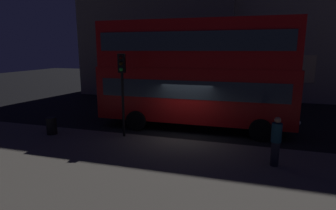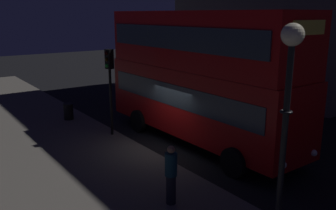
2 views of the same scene
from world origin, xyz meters
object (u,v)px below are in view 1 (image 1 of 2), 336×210
(traffic_light_near_kerb, at_px, (122,78))
(pedestrian, at_px, (276,141))
(double_decker_bus, at_px, (194,70))
(litter_bin, at_px, (52,126))

(traffic_light_near_kerb, xyz_separation_m, pedestrian, (6.56, -1.46, -1.87))
(double_decker_bus, height_order, litter_bin, double_decker_bus)
(traffic_light_near_kerb, bearing_deg, litter_bin, 177.32)
(double_decker_bus, xyz_separation_m, pedestrian, (3.79, -4.22, -2.07))
(traffic_light_near_kerb, bearing_deg, pedestrian, -26.31)
(traffic_light_near_kerb, bearing_deg, double_decker_bus, 31.08)
(traffic_light_near_kerb, height_order, litter_bin, traffic_light_near_kerb)
(double_decker_bus, xyz_separation_m, litter_bin, (-6.29, -3.44, -2.57))
(pedestrian, distance_m, litter_bin, 10.12)
(double_decker_bus, height_order, pedestrian, double_decker_bus)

